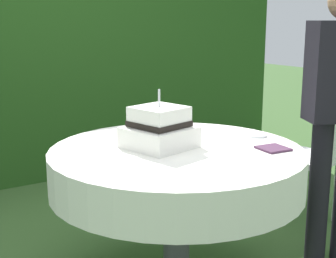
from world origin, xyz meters
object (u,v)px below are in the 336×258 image
napkin_stack (273,148)px  garden_chair (317,150)px  wedding_cake (159,129)px  serving_plate_far (189,134)px  cake_table (177,170)px  serving_plate_near (257,135)px

napkin_stack → garden_chair: 0.96m
wedding_cake → serving_plate_far: 0.32m
napkin_stack → garden_chair: size_ratio=0.16×
serving_plate_far → napkin_stack: (0.18, -0.48, -0.00)m
cake_table → garden_chair: 1.25m
serving_plate_near → napkin_stack: 0.29m
garden_chair → napkin_stack: bearing=-153.6°
napkin_stack → garden_chair: garden_chair is taller
cake_table → garden_chair: (1.24, 0.14, -0.11)m
wedding_cake → serving_plate_far: size_ratio=2.80×
wedding_cake → napkin_stack: wedding_cake is taller
cake_table → garden_chair: garden_chair is taller
cake_table → serving_plate_far: 0.32m
serving_plate_near → serving_plate_far: same height
cake_table → garden_chair: bearing=6.3°
napkin_stack → cake_table: bearing=145.5°
serving_plate_far → garden_chair: garden_chair is taller
serving_plate_near → garden_chair: 0.75m
wedding_cake → serving_plate_near: size_ratio=3.43×
cake_table → napkin_stack: bearing=-34.5°
garden_chair → cake_table: bearing=-173.7°
cake_table → serving_plate_far: (0.22, 0.20, 0.12)m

